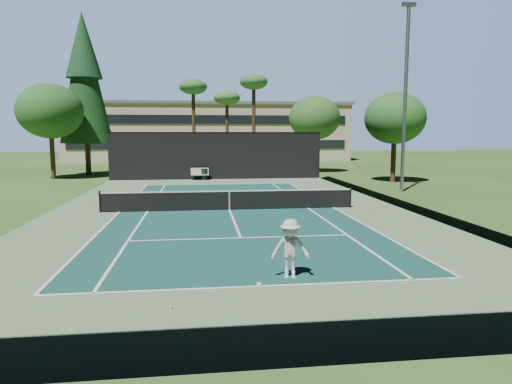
# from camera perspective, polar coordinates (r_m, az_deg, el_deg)

# --- Properties ---
(ground) EXTENTS (160.00, 160.00, 0.00)m
(ground) POSITION_cam_1_polar(r_m,az_deg,el_deg) (23.40, -3.34, -2.27)
(ground) COLOR #345921
(ground) RESTS_ON ground
(apron_slab) EXTENTS (18.00, 32.00, 0.01)m
(apron_slab) POSITION_cam_1_polar(r_m,az_deg,el_deg) (23.40, -3.34, -2.26)
(apron_slab) COLOR #62825B
(apron_slab) RESTS_ON ground
(court_surface) EXTENTS (10.97, 23.77, 0.01)m
(court_surface) POSITION_cam_1_polar(r_m,az_deg,el_deg) (23.40, -3.34, -2.24)
(court_surface) COLOR #164942
(court_surface) RESTS_ON ground
(court_lines) EXTENTS (11.07, 23.87, 0.01)m
(court_lines) POSITION_cam_1_polar(r_m,az_deg,el_deg) (23.39, -3.34, -2.22)
(court_lines) COLOR white
(court_lines) RESTS_ON ground
(tennis_net) EXTENTS (12.90, 0.10, 1.10)m
(tennis_net) POSITION_cam_1_polar(r_m,az_deg,el_deg) (23.31, -3.35, -0.92)
(tennis_net) COLOR black
(tennis_net) RESTS_ON ground
(fence) EXTENTS (18.04, 32.05, 4.03)m
(fence) POSITION_cam_1_polar(r_m,az_deg,el_deg) (23.21, -3.39, 2.65)
(fence) COLOR black
(fence) RESTS_ON ground
(player) EXTENTS (1.11, 0.72, 1.62)m
(player) POSITION_cam_1_polar(r_m,az_deg,el_deg) (12.40, 4.32, -7.08)
(player) COLOR silver
(player) RESTS_ON ground
(tennis_ball_a) EXTENTS (0.08, 0.08, 0.08)m
(tennis_ball_a) POSITION_cam_1_polar(r_m,az_deg,el_deg) (10.67, -10.61, -13.97)
(tennis_ball_a) COLOR #D0EC35
(tennis_ball_a) RESTS_ON ground
(tennis_ball_b) EXTENTS (0.07, 0.07, 0.07)m
(tennis_ball_b) POSITION_cam_1_polar(r_m,az_deg,el_deg) (25.96, -2.91, -1.24)
(tennis_ball_b) COLOR #D2E734
(tennis_ball_b) RESTS_ON ground
(tennis_ball_c) EXTENTS (0.06, 0.06, 0.06)m
(tennis_ball_c) POSITION_cam_1_polar(r_m,az_deg,el_deg) (27.55, -1.07, -0.74)
(tennis_ball_c) COLOR #E0F136
(tennis_ball_c) RESTS_ON ground
(tennis_ball_d) EXTENTS (0.08, 0.08, 0.08)m
(tennis_ball_d) POSITION_cam_1_polar(r_m,az_deg,el_deg) (28.60, -9.11, -0.52)
(tennis_ball_d) COLOR #E3F437
(tennis_ball_d) RESTS_ON ground
(park_bench) EXTENTS (1.50, 0.45, 1.02)m
(park_bench) POSITION_cam_1_polar(r_m,az_deg,el_deg) (38.69, -7.04, 2.30)
(park_bench) COLOR #BAB39A
(park_bench) RESTS_ON ground
(trash_bin) EXTENTS (0.56, 0.56, 0.95)m
(trash_bin) POSITION_cam_1_polar(r_m,az_deg,el_deg) (38.83, -6.47, 2.22)
(trash_bin) COLOR black
(trash_bin) RESTS_ON ground
(pine_tree) EXTENTS (4.80, 4.80, 15.00)m
(pine_tree) POSITION_cam_1_polar(r_m,az_deg,el_deg) (46.58, -20.69, 13.83)
(pine_tree) COLOR #45321D
(pine_tree) RESTS_ON ground
(palm_a) EXTENTS (2.80, 2.80, 9.32)m
(palm_a) POSITION_cam_1_polar(r_m,az_deg,el_deg) (47.22, -7.86, 12.47)
(palm_a) COLOR #442F1D
(palm_a) RESTS_ON ground
(palm_b) EXTENTS (2.80, 2.80, 8.42)m
(palm_b) POSITION_cam_1_polar(r_m,az_deg,el_deg) (49.24, -3.65, 11.34)
(palm_b) COLOR #42311C
(palm_b) RESTS_ON ground
(palm_c) EXTENTS (2.80, 2.80, 9.77)m
(palm_c) POSITION_cam_1_polar(r_m,az_deg,el_deg) (46.59, -0.29, 13.12)
(palm_c) COLOR #442D1D
(palm_c) RESTS_ON ground
(decid_tree_a) EXTENTS (5.12, 5.12, 7.62)m
(decid_tree_a) POSITION_cam_1_polar(r_m,az_deg,el_deg) (46.49, 7.32, 9.14)
(decid_tree_a) COLOR #462E1E
(decid_tree_a) RESTS_ON ground
(decid_tree_b) EXTENTS (4.80, 4.80, 7.14)m
(decid_tree_b) POSITION_cam_1_polar(r_m,az_deg,el_deg) (38.31, 16.97, 8.78)
(decid_tree_b) COLOR #4C3220
(decid_tree_b) RESTS_ON ground
(decid_tree_c) EXTENTS (5.44, 5.44, 8.09)m
(decid_tree_c) POSITION_cam_1_polar(r_m,az_deg,el_deg) (42.93, -24.35, 9.17)
(decid_tree_c) COLOR #4C3720
(decid_tree_c) RESTS_ON ground
(campus_building) EXTENTS (40.50, 12.50, 8.30)m
(campus_building) POSITION_cam_1_polar(r_m,az_deg,el_deg) (69.02, -5.89, 7.53)
(campus_building) COLOR #C3B097
(campus_building) RESTS_ON ground
(light_pole) EXTENTS (0.90, 0.25, 12.22)m
(light_pole) POSITION_cam_1_polar(r_m,az_deg,el_deg) (32.11, 18.17, 11.54)
(light_pole) COLOR gray
(light_pole) RESTS_ON ground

